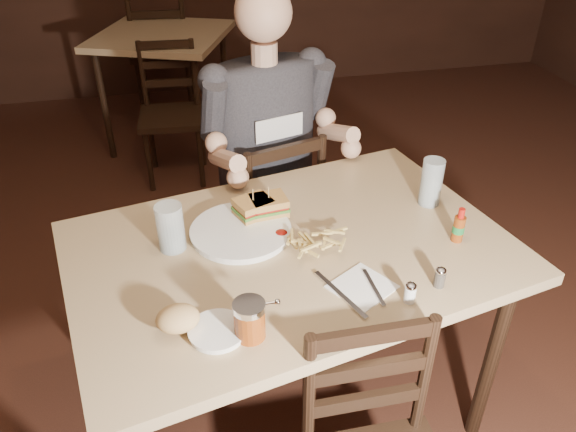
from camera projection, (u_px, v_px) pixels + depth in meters
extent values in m
plane|color=black|center=(356.00, 404.00, 2.15)|extent=(7.00, 7.00, 0.00)
cube|color=tan|center=(292.00, 252.00, 1.72)|extent=(1.46, 1.12, 0.04)
cylinder|color=black|center=(106.00, 323.00, 2.00)|extent=(0.05, 0.05, 0.73)
cylinder|color=black|center=(491.00, 361.00, 1.86)|extent=(0.05, 0.05, 0.73)
cylinder|color=black|center=(379.00, 246.00, 2.39)|extent=(0.05, 0.05, 0.73)
cube|color=tan|center=(161.00, 36.00, 3.67)|extent=(1.05, 1.05, 0.04)
cylinder|color=black|center=(104.00, 107.00, 3.66)|extent=(0.04, 0.04, 0.73)
cylinder|color=black|center=(142.00, 74.00, 4.19)|extent=(0.04, 0.04, 0.73)
cylinder|color=black|center=(199.00, 113.00, 3.57)|extent=(0.04, 0.04, 0.73)
cylinder|color=black|center=(225.00, 79.00, 4.10)|extent=(0.04, 0.04, 0.73)
cylinder|color=white|center=(241.00, 232.00, 1.75)|extent=(0.36, 0.36, 0.02)
ellipsoid|color=maroon|center=(281.00, 233.00, 1.73)|extent=(0.04, 0.04, 0.01)
cylinder|color=silver|center=(171.00, 228.00, 1.66)|extent=(0.10, 0.10, 0.15)
cylinder|color=silver|center=(431.00, 182.00, 1.87)|extent=(0.08, 0.08, 0.16)
cube|color=white|center=(362.00, 287.00, 1.55)|extent=(0.21, 0.20, 0.00)
cube|color=silver|center=(340.00, 294.00, 1.52)|extent=(0.09, 0.21, 0.01)
cube|color=silver|center=(374.00, 287.00, 1.54)|extent=(0.01, 0.16, 0.00)
cylinder|color=white|center=(217.00, 332.00, 1.40)|extent=(0.17, 0.17, 0.01)
ellipsoid|color=tan|center=(178.00, 318.00, 1.38)|extent=(0.12, 0.11, 0.06)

